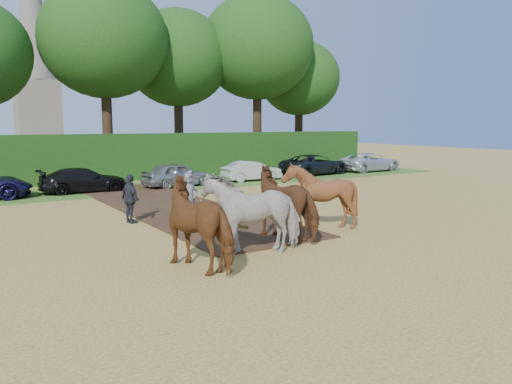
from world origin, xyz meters
name	(u,v)px	position (x,y,z in m)	size (l,w,h in m)	color
ground	(216,243)	(0.00, 0.00, 0.00)	(120.00, 120.00, 0.00)	gold
earth_strip	(172,207)	(1.50, 7.00, 0.03)	(4.50, 17.00, 0.05)	#472D1C
grass_verge	(95,191)	(0.00, 14.00, 0.01)	(50.00, 5.00, 0.03)	#38601E
hedgerow	(74,159)	(0.00, 18.50, 1.50)	(46.00, 1.60, 3.00)	#14380F
spectator_far	(130,199)	(-1.18, 4.49, 0.91)	(1.07, 0.45, 1.83)	#21252D
plough_team	(269,207)	(1.35, -0.91, 1.15)	(7.76, 6.44, 2.32)	brown
parked_cars	(166,174)	(4.13, 14.01, 0.71)	(41.74, 3.58, 1.48)	#B6B7BD
treeline	(28,38)	(-1.69, 21.69, 8.97)	(48.70, 10.60, 14.21)	#382616
church	(34,41)	(4.00, 55.00, 13.73)	(5.20, 5.20, 27.00)	slate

